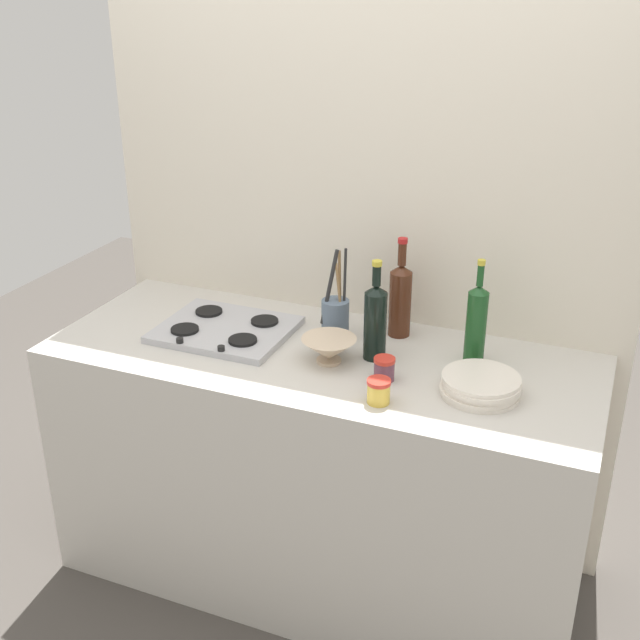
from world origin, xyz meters
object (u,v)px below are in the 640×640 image
Objects in this scene: mixing_bowl at (329,349)px; wine_bottle_mid_left at (375,320)px; plate_stack at (481,386)px; wine_bottle_mid_right at (476,323)px; condiment_jar_rear at (379,391)px; wine_bottle_leftmost at (400,298)px; utensil_crock at (336,316)px; stovetop_hob at (225,329)px; condiment_jar_front at (384,369)px.

wine_bottle_mid_left is at bearing 33.94° from mixing_bowl.
plate_stack is 0.69× the size of wine_bottle_mid_right.
condiment_jar_rear is at bearing -119.37° from wine_bottle_mid_right.
wine_bottle_mid_right is (0.28, -0.11, 0.00)m from wine_bottle_leftmost.
plate_stack is at bearing -71.70° from wine_bottle_mid_right.
plate_stack is 0.77× the size of utensil_crock.
wine_bottle_leftmost is 1.96× the size of mixing_bowl.
stovetop_hob is 6.01× the size of condiment_jar_front.
wine_bottle_mid_right reaches higher than condiment_jar_front.
stovetop_hob is 1.27× the size of wine_bottle_leftmost.
condiment_jar_rear is at bearing -78.44° from condiment_jar_front.
plate_stack is 0.72× the size of wine_bottle_mid_left.
condiment_jar_rear is (0.10, -0.27, -0.10)m from wine_bottle_mid_left.
mixing_bowl is 2.41× the size of condiment_jar_front.
utensil_crock reaches higher than mixing_bowl.
utensil_crock is (-0.05, 0.18, 0.03)m from mixing_bowl.
wine_bottle_leftmost is 0.22m from utensil_crock.
stovetop_hob is at bearing -178.13° from wine_bottle_mid_left.
plate_stack is at bearing -2.85° from mixing_bowl.
condiment_jar_front is at bearing 101.56° from condiment_jar_rear.
wine_bottle_leftmost reaches higher than condiment_jar_front.
stovetop_hob is 2.49× the size of mixing_bowl.
plate_stack is at bearing -41.53° from wine_bottle_leftmost.
wine_bottle_mid_right is 4.74× the size of condiment_jar_front.
utensil_crock is 4.24× the size of condiment_jar_front.
utensil_crock is (-0.19, -0.10, -0.06)m from wine_bottle_leftmost.
wine_bottle_mid_right is at bearing 60.63° from condiment_jar_rear.
condiment_jar_front is (0.08, -0.13, -0.10)m from wine_bottle_mid_left.
condiment_jar_rear is at bearing -21.32° from stovetop_hob.
plate_stack is 1.35× the size of mixing_bowl.
wine_bottle_leftmost is 0.48m from condiment_jar_rear.
wine_bottle_leftmost is 0.35m from condiment_jar_front.
plate_stack is 0.49m from mixing_bowl.
stovetop_hob is at bearing -172.88° from wine_bottle_mid_right.
wine_bottle_leftmost is 0.30m from wine_bottle_mid_right.
utensil_crock is (0.36, 0.11, 0.06)m from stovetop_hob.
wine_bottle_mid_right reaches higher than wine_bottle_mid_left.
wine_bottle_mid_left is 0.31m from wine_bottle_mid_right.
stovetop_hob is 0.61m from wine_bottle_leftmost.
utensil_crock is at bearing 159.24° from plate_stack.
wine_bottle_mid_right is at bearing 108.30° from plate_stack.
condiment_jar_front is (-0.29, -0.02, 0.01)m from plate_stack.
plate_stack is (0.90, -0.09, 0.02)m from stovetop_hob.
plate_stack is 0.69× the size of wine_bottle_leftmost.
condiment_jar_front is at bearing -136.47° from wine_bottle_mid_right.
wine_bottle_leftmost is at bearing 28.14° from utensil_crock.
stovetop_hob is 0.85m from wine_bottle_mid_right.
utensil_crock reaches higher than condiment_jar_front.
wine_bottle_leftmost is at bearing 99.40° from condiment_jar_front.
condiment_jar_front is at bearing -10.34° from stovetop_hob.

